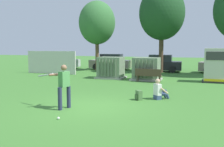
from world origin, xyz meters
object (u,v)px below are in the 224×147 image
(transformer_west, at_px, (111,68))
(parked_car_leftmost, at_px, (60,61))
(generator_enclosure, at_px, (215,66))
(batter, at_px, (63,84))
(seated_spectator, at_px, (159,91))
(sports_ball, at_px, (58,118))
(backpack, at_px, (139,95))
(transformer_mid_west, at_px, (146,69))
(park_bench, at_px, (148,74))
(parked_car_left_of_center, at_px, (111,62))
(parked_car_rightmost, at_px, (224,65))
(parked_car_right_of_center, at_px, (159,64))

(transformer_west, height_order, parked_car_leftmost, same)
(generator_enclosure, height_order, batter, generator_enclosure)
(seated_spectator, bearing_deg, sports_ball, -119.78)
(transformer_west, relative_size, generator_enclosure, 0.91)
(sports_ball, xyz_separation_m, seated_spectator, (2.61, 4.55, 0.33))
(parked_car_leftmost, bearing_deg, backpack, -48.47)
(transformer_mid_west, xyz_separation_m, sports_ball, (-0.55, -11.09, -0.74))
(seated_spectator, bearing_deg, transformer_mid_west, 107.46)
(park_bench, bearing_deg, parked_car_left_of_center, 124.77)
(generator_enclosure, bearing_deg, parked_car_left_of_center, 146.11)
(batter, distance_m, parked_car_left_of_center, 17.38)
(transformer_mid_west, relative_size, sports_ball, 23.33)
(generator_enclosure, bearing_deg, park_bench, -159.64)
(parked_car_leftmost, height_order, parked_car_rightmost, same)
(park_bench, height_order, parked_car_rightmost, parked_car_rightmost)
(transformer_mid_west, height_order, batter, batter)
(transformer_west, bearing_deg, parked_car_right_of_center, 68.63)
(parked_car_leftmost, bearing_deg, seated_spectator, -45.53)
(parked_car_leftmost, relative_size, parked_car_left_of_center, 0.97)
(seated_spectator, height_order, backpack, seated_spectator)
(transformer_west, distance_m, transformer_mid_west, 2.77)
(sports_ball, relative_size, parked_car_leftmost, 0.02)
(sports_ball, relative_size, parked_car_rightmost, 0.02)
(parked_car_left_of_center, bearing_deg, generator_enclosure, -33.89)
(parked_car_rightmost, bearing_deg, generator_enclosure, -98.48)
(seated_spectator, xyz_separation_m, parked_car_left_of_center, (-7.43, 13.73, 0.38))
(backpack, relative_size, parked_car_rightmost, 0.10)
(park_bench, relative_size, parked_car_rightmost, 0.42)
(park_bench, relative_size, parked_car_leftmost, 0.43)
(parked_car_leftmost, bearing_deg, batter, -58.86)
(transformer_mid_west, relative_size, parked_car_leftmost, 0.50)
(parked_car_leftmost, bearing_deg, parked_car_left_of_center, 1.45)
(parked_car_leftmost, bearing_deg, parked_car_right_of_center, -1.76)
(park_bench, bearing_deg, batter, -100.22)
(sports_ball, bearing_deg, parked_car_leftmost, 120.61)
(seated_spectator, height_order, parked_car_leftmost, parked_car_leftmost)
(generator_enclosure, distance_m, parked_car_right_of_center, 7.87)
(transformer_mid_west, bearing_deg, parked_car_right_of_center, 91.71)
(generator_enclosure, height_order, backpack, generator_enclosure)
(batter, height_order, parked_car_rightmost, batter)
(transformer_mid_west, xyz_separation_m, park_bench, (0.37, -1.08, -0.25))
(parked_car_left_of_center, height_order, parked_car_rightmost, same)
(sports_ball, distance_m, parked_car_rightmost, 19.02)
(transformer_west, height_order, backpack, transformer_west)
(generator_enclosure, distance_m, parked_car_left_of_center, 12.03)
(parked_car_right_of_center, bearing_deg, parked_car_rightmost, 2.01)
(sports_ball, bearing_deg, batter, 113.90)
(park_bench, relative_size, seated_spectator, 1.89)
(parked_car_right_of_center, bearing_deg, backpack, -84.17)
(generator_enclosure, xyz_separation_m, parked_car_rightmost, (0.96, 6.42, -0.38))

